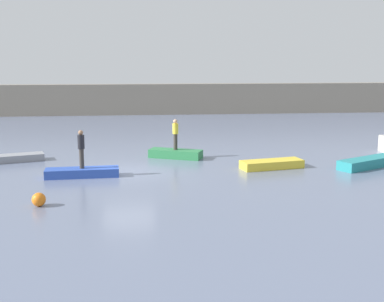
{
  "coord_description": "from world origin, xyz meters",
  "views": [
    {
      "loc": [
        0.6,
        -25.08,
        5.7
      ],
      "look_at": [
        3.32,
        1.59,
        0.7
      ],
      "focal_mm": 48.37,
      "sensor_mm": 36.0,
      "label": 1
    }
  ],
  "objects": [
    {
      "name": "ground_plane",
      "position": [
        0.0,
        0.0,
        0.0
      ],
      "size": [
        120.0,
        120.0,
        0.0
      ],
      "primitive_type": "plane",
      "color": "slate"
    },
    {
      "name": "embankment_wall",
      "position": [
        0.0,
        25.13,
        1.47
      ],
      "size": [
        80.0,
        1.2,
        2.94
      ],
      "primitive_type": "cube",
      "color": "gray",
      "rests_on": "ground_plane"
    },
    {
      "name": "rowboat_grey",
      "position": [
        -6.42,
        3.15,
        0.19
      ],
      "size": [
        3.66,
        1.96,
        0.38
      ],
      "primitive_type": "cube",
      "rotation": [
        0.0,
        0.0,
        0.3
      ],
      "color": "gray",
      "rests_on": "ground_plane"
    },
    {
      "name": "rowboat_blue",
      "position": [
        -2.16,
        -0.78,
        0.21
      ],
      "size": [
        3.48,
        1.14,
        0.41
      ],
      "primitive_type": "cube",
      "rotation": [
        0.0,
        0.0,
        0.06
      ],
      "color": "#2B4CAD",
      "rests_on": "ground_plane"
    },
    {
      "name": "rowboat_green",
      "position": [
        2.57,
        3.31,
        0.24
      ],
      "size": [
        3.09,
        2.04,
        0.47
      ],
      "primitive_type": "cube",
      "rotation": [
        0.0,
        0.0,
        -0.41
      ],
      "color": "#2D7F47",
      "rests_on": "ground_plane"
    },
    {
      "name": "rowboat_yellow",
      "position": [
        7.27,
        0.14,
        0.21
      ],
      "size": [
        3.34,
        1.68,
        0.42
      ],
      "primitive_type": "cube",
      "rotation": [
        0.0,
        0.0,
        0.21
      ],
      "color": "gold",
      "rests_on": "ground_plane"
    },
    {
      "name": "rowboat_teal",
      "position": [
        12.31,
        -0.12,
        0.25
      ],
      "size": [
        3.86,
        2.65,
        0.49
      ],
      "primitive_type": "cube",
      "rotation": [
        0.0,
        0.0,
        0.49
      ],
      "color": "teal",
      "rests_on": "ground_plane"
    },
    {
      "name": "person_dark_shirt",
      "position": [
        -2.16,
        -0.78,
        1.43
      ],
      "size": [
        0.32,
        0.32,
        1.82
      ],
      "color": "#38332D",
      "rests_on": "rowboat_blue"
    },
    {
      "name": "person_yellow_shirt",
      "position": [
        2.57,
        3.31,
        1.43
      ],
      "size": [
        0.32,
        0.32,
        1.72
      ],
      "color": "#38332D",
      "rests_on": "rowboat_green"
    },
    {
      "name": "mooring_buoy",
      "position": [
        -3.29,
        -5.55,
        0.27
      ],
      "size": [
        0.53,
        0.53,
        0.53
      ],
      "primitive_type": "sphere",
      "color": "orange",
      "rests_on": "ground_plane"
    }
  ]
}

